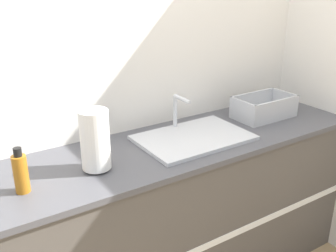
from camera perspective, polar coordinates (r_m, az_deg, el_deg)
The scene contains 7 objects.
wall_back at distance 2.16m, azimuth -7.75°, elevation 8.45°, with size 4.99×0.06×2.60m.
wall_right at distance 2.77m, azimuth 21.47°, elevation 10.06°, with size 0.06×2.58×2.60m.
counter_cabinet at distance 2.24m, azimuth -2.99°, elevation -14.40°, with size 2.61×0.60×0.93m.
sink at distance 2.14m, azimuth 3.65°, elevation -1.54°, with size 0.60×0.40×0.21m.
paper_towel_roll at distance 1.79m, azimuth -10.54°, elevation -2.05°, with size 0.13×0.13×0.29m.
dish_rack at distance 2.52m, azimuth 13.71°, elevation 2.36°, with size 0.38×0.22×0.14m.
bottle_amber at distance 1.72m, azimuth -20.60°, elevation -6.37°, with size 0.06×0.06×0.20m.
Camera 1 is at (-0.89, -1.29, 1.78)m, focal length 42.00 mm.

